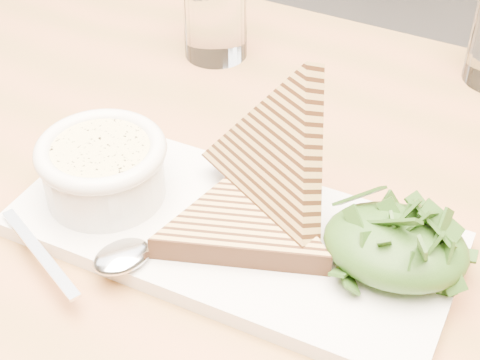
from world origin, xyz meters
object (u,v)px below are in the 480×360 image
(table_top, at_px, (211,210))
(soup_bowl, at_px, (104,175))
(glass_near, at_px, (215,10))
(platter, at_px, (232,234))

(table_top, bearing_deg, soup_bowl, -148.14)
(soup_bowl, distance_m, glass_near, 0.28)
(soup_bowl, bearing_deg, glass_near, 92.37)
(table_top, distance_m, soup_bowl, 0.11)
(table_top, height_order, glass_near, glass_near)
(table_top, relative_size, platter, 3.03)
(table_top, xyz_separation_m, soup_bowl, (-0.08, -0.05, 0.06))
(table_top, xyz_separation_m, platter, (0.04, -0.05, 0.03))
(platter, bearing_deg, table_top, 128.75)
(soup_bowl, relative_size, glass_near, 0.93)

